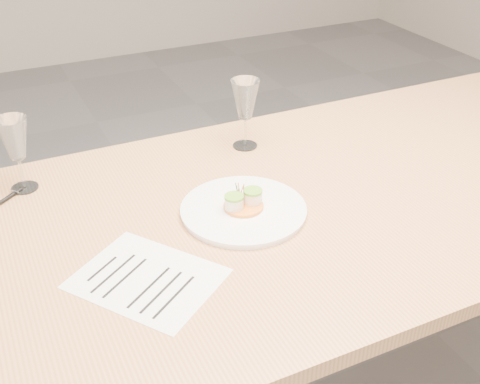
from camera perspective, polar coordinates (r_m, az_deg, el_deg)
name	(u,v)px	position (r m, az deg, el deg)	size (l,w,h in m)	color
dining_table	(283,224)	(1.58, 4.10, -3.05)	(2.40, 1.00, 0.75)	tan
dinner_plate	(244,209)	(1.49, 0.35, -1.61)	(0.31, 0.31, 0.08)	white
recipe_sheet	(147,279)	(1.31, -8.83, -8.13)	(0.36, 0.37, 0.00)	white
wine_glass_1	(15,141)	(1.63, -20.59, 4.59)	(0.08, 0.08, 0.20)	white
wine_glass_2	(245,101)	(1.75, 0.50, 8.64)	(0.08, 0.08, 0.21)	white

